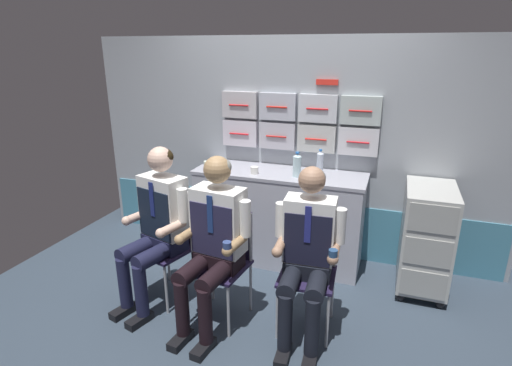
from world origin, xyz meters
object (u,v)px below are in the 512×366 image
object	(u,v)px
service_trolley	(426,236)
water_bottle_blue_cap	(297,165)
folding_chair_near_trolley	(310,260)
crew_member_near_trolley	(307,248)
folding_chair_left	(173,236)
crew_member_center	(213,236)
coffee_cup_spare	(254,170)
folding_chair_center	(225,252)
crew_member_left	(157,220)

from	to	relation	value
service_trolley	water_bottle_blue_cap	size ratio (longest dim) A/B	4.06
folding_chair_near_trolley	water_bottle_blue_cap	world-z (taller)	water_bottle_blue_cap
service_trolley	water_bottle_blue_cap	bearing A→B (deg)	-179.92
crew_member_near_trolley	folding_chair_left	bearing A→B (deg)	171.28
crew_member_center	folding_chair_near_trolley	size ratio (longest dim) A/B	1.54
folding_chair_left	crew_member_near_trolley	xyz separation A→B (m)	(1.19, -0.18, 0.18)
water_bottle_blue_cap	coffee_cup_spare	distance (m)	0.40
service_trolley	folding_chair_left	distance (m)	2.16
folding_chair_near_trolley	coffee_cup_spare	xyz separation A→B (m)	(-0.70, 0.73, 0.43)
water_bottle_blue_cap	coffee_cup_spare	world-z (taller)	water_bottle_blue_cap
folding_chair_center	water_bottle_blue_cap	distance (m)	1.06
service_trolley	folding_chair_center	bearing A→B (deg)	-149.66
crew_member_left	water_bottle_blue_cap	size ratio (longest dim) A/B	5.70
crew_member_near_trolley	water_bottle_blue_cap	bearing A→B (deg)	108.53
crew_member_near_trolley	coffee_cup_spare	bearing A→B (deg)	128.38
service_trolley	coffee_cup_spare	xyz separation A→B (m)	(-1.54, -0.05, 0.45)
folding_chair_near_trolley	folding_chair_center	bearing A→B (deg)	-171.71
folding_chair_near_trolley	service_trolley	bearing A→B (deg)	42.66
folding_chair_left	crew_member_left	distance (m)	0.26
folding_chair_left	water_bottle_blue_cap	distance (m)	1.26
crew_member_left	crew_member_near_trolley	xyz separation A→B (m)	(1.23, -0.03, -0.03)
service_trolley	folding_chair_near_trolley	bearing A→B (deg)	-137.34
crew_member_left	service_trolley	bearing A→B (deg)	23.81
service_trolley	folding_chair_left	xyz separation A→B (m)	(-2.02, -0.76, 0.03)
folding_chair_left	crew_member_center	world-z (taller)	crew_member_center
folding_chair_near_trolley	coffee_cup_spare	bearing A→B (deg)	133.55
crew_member_left	folding_chair_center	world-z (taller)	crew_member_left
folding_chair_near_trolley	coffee_cup_spare	world-z (taller)	coffee_cup_spare
crew_member_left	folding_chair_center	size ratio (longest dim) A/B	1.54
folding_chair_near_trolley	crew_member_left	bearing A→B (deg)	-173.89
folding_chair_near_trolley	water_bottle_blue_cap	distance (m)	0.97
water_bottle_blue_cap	coffee_cup_spare	xyz separation A→B (m)	(-0.39, -0.05, -0.07)
service_trolley	crew_member_left	world-z (taller)	crew_member_left
crew_member_left	crew_member_near_trolley	distance (m)	1.23
crew_member_left	coffee_cup_spare	xyz separation A→B (m)	(0.52, 0.86, 0.22)
folding_chair_left	crew_member_near_trolley	bearing A→B (deg)	-8.72
folding_chair_left	folding_chair_near_trolley	xyz separation A→B (m)	(1.17, -0.02, 0.00)
service_trolley	crew_member_near_trolley	xyz separation A→B (m)	(-0.84, -0.94, 0.20)
folding_chair_center	crew_member_center	world-z (taller)	crew_member_center
crew_member_left	crew_member_near_trolley	bearing A→B (deg)	-1.41
crew_member_center	folding_chair_center	bearing A→B (deg)	83.44
crew_member_left	folding_chair_near_trolley	size ratio (longest dim) A/B	1.54
crew_member_center	coffee_cup_spare	bearing A→B (deg)	91.84
crew_member_center	folding_chair_left	bearing A→B (deg)	151.84
crew_member_near_trolley	service_trolley	bearing A→B (deg)	48.37
folding_chair_left	water_bottle_blue_cap	xyz separation A→B (m)	(0.87, 0.76, 0.50)
service_trolley	folding_chair_near_trolley	distance (m)	1.15
crew_member_near_trolley	folding_chair_center	bearing A→B (deg)	174.27
folding_chair_left	crew_member_left	world-z (taller)	crew_member_left
folding_chair_center	crew_member_center	xyz separation A→B (m)	(-0.02, -0.16, 0.20)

